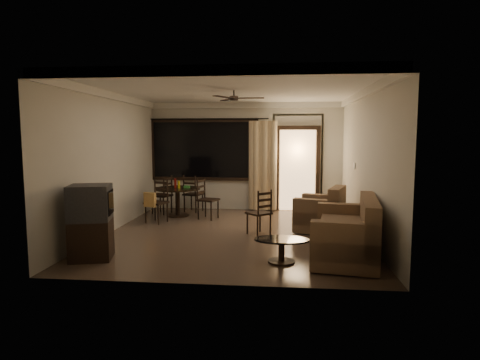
# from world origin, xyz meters

# --- Properties ---
(ground) EXTENTS (5.50, 5.50, 0.00)m
(ground) POSITION_xyz_m (0.00, 0.00, 0.00)
(ground) COLOR #7F6651
(ground) RESTS_ON ground
(room_shell) EXTENTS (5.50, 6.70, 5.50)m
(room_shell) POSITION_xyz_m (0.59, 1.77, 1.83)
(room_shell) COLOR beige
(room_shell) RESTS_ON ground
(dining_table) EXTENTS (1.10, 1.10, 0.91)m
(dining_table) POSITION_xyz_m (-1.57, 1.70, 0.54)
(dining_table) COLOR black
(dining_table) RESTS_ON ground
(dining_chair_west) EXTENTS (0.53, 0.53, 0.95)m
(dining_chair_west) POSITION_xyz_m (-2.04, 1.97, 0.28)
(dining_chair_west) COLOR black
(dining_chair_west) RESTS_ON ground
(dining_chair_east) EXTENTS (0.53, 0.53, 0.95)m
(dining_chair_east) POSITION_xyz_m (-0.78, 1.42, 0.28)
(dining_chair_east) COLOR black
(dining_chair_east) RESTS_ON ground
(dining_chair_south) EXTENTS (0.53, 0.57, 0.95)m
(dining_chair_south) POSITION_xyz_m (-1.85, 0.89, 0.31)
(dining_chair_south) COLOR black
(dining_chair_south) RESTS_ON ground
(dining_chair_north) EXTENTS (0.53, 0.53, 0.95)m
(dining_chair_north) POSITION_xyz_m (-1.31, 2.29, 0.28)
(dining_chair_north) COLOR black
(dining_chair_north) RESTS_ON ground
(tv_cabinet) EXTENTS (0.73, 0.69, 1.17)m
(tv_cabinet) POSITION_xyz_m (-2.05, -1.83, 0.59)
(tv_cabinet) COLOR black
(tv_cabinet) RESTS_ON ground
(sofa) EXTENTS (1.21, 1.90, 0.95)m
(sofa) POSITION_xyz_m (1.98, -1.42, 0.38)
(sofa) COLOR #4B2E23
(sofa) RESTS_ON ground
(armchair) EXTENTS (1.13, 1.13, 0.90)m
(armchair) POSITION_xyz_m (1.76, 0.40, 0.37)
(armchair) COLOR #4B2E23
(armchair) RESTS_ON ground
(coffee_table) EXTENTS (0.84, 0.50, 0.37)m
(coffee_table) POSITION_xyz_m (0.92, -1.73, 0.25)
(coffee_table) COLOR black
(coffee_table) RESTS_ON ground
(side_chair) EXTENTS (0.56, 0.56, 0.90)m
(side_chair) POSITION_xyz_m (0.50, 0.00, 0.27)
(side_chair) COLOR black
(side_chair) RESTS_ON ground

